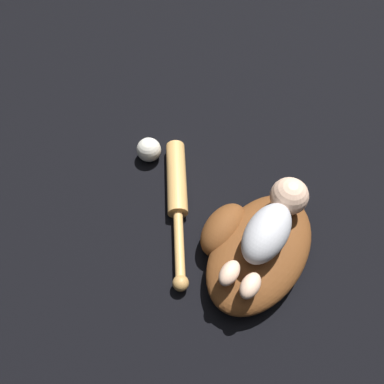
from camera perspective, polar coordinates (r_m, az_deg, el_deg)
ground_plane at (r=1.03m, az=7.92°, el=-11.59°), size 6.00×6.00×0.00m
baseball_glove at (r=1.00m, az=9.41°, el=-8.29°), size 0.39×0.29×0.11m
baby_figure at (r=0.92m, az=12.11°, el=-4.83°), size 0.33×0.11×0.10m
baseball_bat at (r=1.10m, az=-2.29°, el=-0.07°), size 0.41×0.30×0.06m
baseball at (r=1.19m, az=-6.59°, el=6.41°), size 0.08×0.08×0.08m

